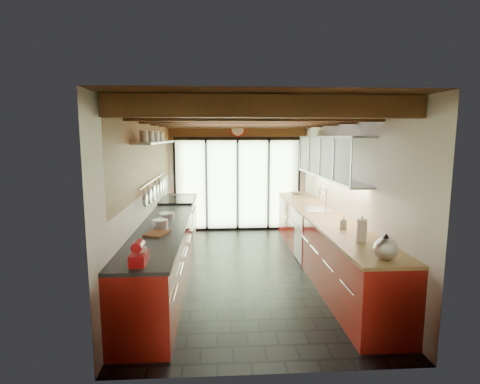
{
  "coord_description": "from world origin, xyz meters",
  "views": [
    {
      "loc": [
        -0.48,
        -5.92,
        2.19
      ],
      "look_at": [
        -0.09,
        0.4,
        1.25
      ],
      "focal_mm": 28.0,
      "sensor_mm": 36.0,
      "label": 1
    }
  ],
  "objects_px": {
    "kettle": "(386,247)",
    "soap_bottle": "(344,222)",
    "bowl": "(295,193)",
    "paper_towel": "(362,231)",
    "stand_mixer": "(139,255)"
  },
  "relations": [
    {
      "from": "stand_mixer",
      "to": "bowl",
      "type": "relative_size",
      "value": 1.44
    },
    {
      "from": "paper_towel",
      "to": "soap_bottle",
      "type": "xyz_separation_m",
      "value": [
        -0.0,
        0.65,
        -0.04
      ]
    },
    {
      "from": "soap_bottle",
      "to": "stand_mixer",
      "type": "bearing_deg",
      "value": -153.03
    },
    {
      "from": "stand_mixer",
      "to": "bowl",
      "type": "bearing_deg",
      "value": 60.52
    },
    {
      "from": "paper_towel",
      "to": "bowl",
      "type": "distance_m",
      "value": 3.85
    },
    {
      "from": "kettle",
      "to": "soap_bottle",
      "type": "distance_m",
      "value": 1.3
    },
    {
      "from": "soap_bottle",
      "to": "bowl",
      "type": "bearing_deg",
      "value": 90.0
    },
    {
      "from": "paper_towel",
      "to": "soap_bottle",
      "type": "height_order",
      "value": "paper_towel"
    },
    {
      "from": "stand_mixer",
      "to": "kettle",
      "type": "relative_size",
      "value": 0.84
    },
    {
      "from": "soap_bottle",
      "to": "kettle",
      "type": "bearing_deg",
      "value": -90.0
    },
    {
      "from": "stand_mixer",
      "to": "paper_towel",
      "type": "xyz_separation_m",
      "value": [
        2.54,
        0.64,
        0.04
      ]
    },
    {
      "from": "stand_mixer",
      "to": "soap_bottle",
      "type": "xyz_separation_m",
      "value": [
        2.54,
        1.29,
        -0.0
      ]
    },
    {
      "from": "stand_mixer",
      "to": "paper_towel",
      "type": "bearing_deg",
      "value": 14.22
    },
    {
      "from": "paper_towel",
      "to": "soap_bottle",
      "type": "bearing_deg",
      "value": 90.0
    },
    {
      "from": "kettle",
      "to": "paper_towel",
      "type": "relative_size",
      "value": 1.0
    }
  ]
}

